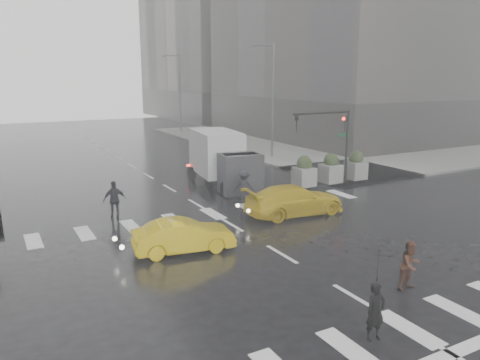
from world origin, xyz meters
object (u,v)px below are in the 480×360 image
pedestrian_brown (410,265)px  taxi_mid (184,236)px  box_truck (222,158)px  traffic_signal_pole (335,133)px

pedestrian_brown → taxi_mid: (-4.98, 6.31, -0.16)m
taxi_mid → box_truck: bearing=-25.9°
pedestrian_brown → traffic_signal_pole: bearing=55.1°
box_truck → taxi_mid: bearing=-115.5°
pedestrian_brown → taxi_mid: pedestrian_brown is taller
pedestrian_brown → box_truck: size_ratio=0.25×
traffic_signal_pole → pedestrian_brown: (-7.13, -12.32, -2.44)m
pedestrian_brown → box_truck: bearing=81.0°
traffic_signal_pole → taxi_mid: 13.76m
traffic_signal_pole → taxi_mid: size_ratio=1.19×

